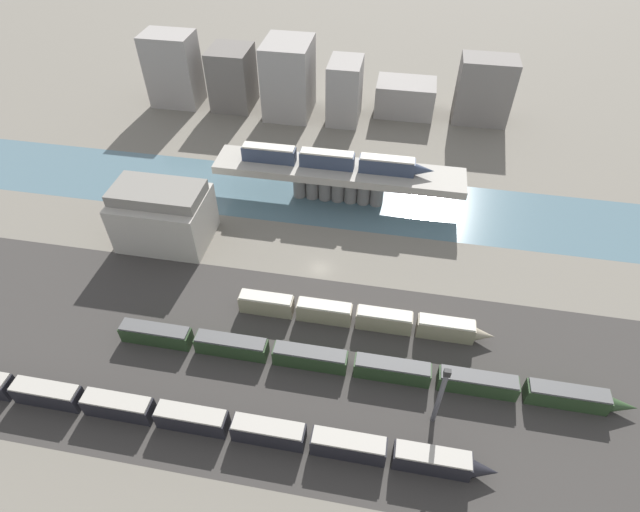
{
  "coord_description": "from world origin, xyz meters",
  "views": [
    {
      "loc": [
        12.83,
        -71.41,
        72.99
      ],
      "look_at": [
        0.0,
        -0.04,
        3.61
      ],
      "focal_mm": 28.0,
      "sensor_mm": 36.0,
      "label": 1
    }
  ],
  "objects_px": {
    "warehouse_building": "(163,215)",
    "train_yard_far": "(360,317)",
    "train_yard_mid": "(360,365)",
    "train_yard_near": "(163,414)",
    "signal_tower": "(440,396)",
    "train_on_bridge": "(333,160)"
  },
  "relations": [
    {
      "from": "train_yard_mid",
      "to": "signal_tower",
      "type": "distance_m",
      "value": 15.09
    },
    {
      "from": "train_yard_mid",
      "to": "train_yard_far",
      "type": "bearing_deg",
      "value": 96.92
    },
    {
      "from": "warehouse_building",
      "to": "train_yard_mid",
      "type": "bearing_deg",
      "value": -30.55
    },
    {
      "from": "train_yard_near",
      "to": "train_yard_mid",
      "type": "xyz_separation_m",
      "value": [
        28.94,
        14.34,
        -0.14
      ]
    },
    {
      "from": "train_on_bridge",
      "to": "signal_tower",
      "type": "xyz_separation_m",
      "value": [
        24.67,
        -53.79,
        -3.95
      ]
    },
    {
      "from": "train_on_bridge",
      "to": "warehouse_building",
      "type": "bearing_deg",
      "value": -148.54
    },
    {
      "from": "train_yard_far",
      "to": "warehouse_building",
      "type": "bearing_deg",
      "value": 159.46
    },
    {
      "from": "train_yard_mid",
      "to": "signal_tower",
      "type": "height_order",
      "value": "signal_tower"
    },
    {
      "from": "train_yard_near",
      "to": "signal_tower",
      "type": "height_order",
      "value": "signal_tower"
    },
    {
      "from": "train_yard_mid",
      "to": "signal_tower",
      "type": "xyz_separation_m",
      "value": [
        12.5,
        -6.72,
        5.13
      ]
    },
    {
      "from": "train_yard_mid",
      "to": "warehouse_building",
      "type": "bearing_deg",
      "value": 149.45
    },
    {
      "from": "train_on_bridge",
      "to": "signal_tower",
      "type": "height_order",
      "value": "signal_tower"
    },
    {
      "from": "train_yard_far",
      "to": "train_on_bridge",
      "type": "bearing_deg",
      "value": 106.52
    },
    {
      "from": "warehouse_building",
      "to": "train_yard_far",
      "type": "bearing_deg",
      "value": -20.54
    },
    {
      "from": "train_on_bridge",
      "to": "train_yard_mid",
      "type": "height_order",
      "value": "train_on_bridge"
    },
    {
      "from": "train_on_bridge",
      "to": "warehouse_building",
      "type": "distance_m",
      "value": 39.16
    },
    {
      "from": "train_yard_near",
      "to": "train_yard_mid",
      "type": "distance_m",
      "value": 32.3
    },
    {
      "from": "train_yard_mid",
      "to": "train_yard_near",
      "type": "bearing_deg",
      "value": -153.64
    },
    {
      "from": "train_on_bridge",
      "to": "train_yard_far",
      "type": "bearing_deg",
      "value": -73.48
    },
    {
      "from": "train_yard_near",
      "to": "train_yard_mid",
      "type": "height_order",
      "value": "train_yard_near"
    },
    {
      "from": "train_yard_far",
      "to": "warehouse_building",
      "type": "xyz_separation_m",
      "value": [
        -44.1,
        16.53,
        4.38
      ]
    },
    {
      "from": "warehouse_building",
      "to": "signal_tower",
      "type": "bearing_deg",
      "value": -30.07
    }
  ]
}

